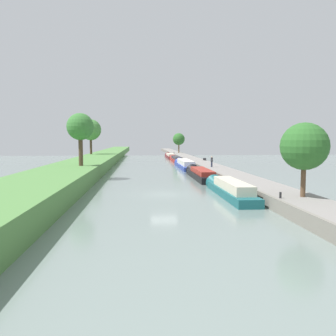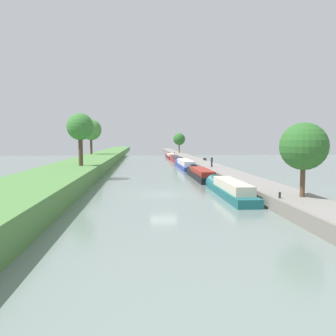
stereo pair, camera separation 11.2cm
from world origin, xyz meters
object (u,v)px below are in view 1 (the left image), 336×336
Objects in this scene: narrowboat_blue at (184,164)px; mooring_bollard_far at (174,153)px; narrowboat_maroon at (170,156)px; person_walking at (212,161)px; park_bench at (205,159)px; narrowboat_teal at (229,189)px; narrowboat_red at (176,159)px; narrowboat_black at (200,174)px; mooring_bollard_near at (280,195)px.

narrowboat_blue is 37.65× the size of mooring_bollard_far.
narrowboat_maroon is 44.44m from person_walking.
narrowboat_blue is 10.91m from person_walking.
mooring_bollard_far is at bearing 94.82° from park_bench.
narrowboat_teal reaches higher than narrowboat_red.
narrowboat_black is at bearing -92.05° from mooring_bollard_far.
narrowboat_maroon is at bearing 91.43° from mooring_bollard_near.
person_walking reaches higher than mooring_bollard_far.
narrowboat_blue is at bearing 105.49° from person_walking.
person_walking is 51.44m from mooring_bollard_far.
park_bench reaches higher than narrowboat_maroon.
park_bench is at bearing 82.79° from narrowboat_teal.
narrowboat_blue reaches higher than narrowboat_black.
narrowboat_teal is at bearing 104.44° from mooring_bollard_near.
mooring_bollard_far is 0.30× the size of park_bench.
narrowboat_maroon reaches higher than narrowboat_red.
park_bench is (2.91, 45.08, 0.12)m from mooring_bollard_near.
narrowboat_teal reaches higher than narrowboat_maroon.
mooring_bollard_far is (1.81, 7.08, 0.65)m from narrowboat_maroon.
narrowboat_teal is 38.11m from park_bench.
narrowboat_red is at bearing 91.81° from mooring_bollard_near.
mooring_bollard_far is (2.06, 57.72, 0.62)m from narrowboat_black.
mooring_bollard_near is at bearing -91.69° from person_walking.
person_walking reaches higher than narrowboat_teal.
mooring_bollard_far is 34.60m from park_bench.
mooring_bollard_near is (1.79, -56.46, 0.65)m from narrowboat_red.
narrowboat_red is at bearing 89.11° from narrowboat_blue.
mooring_bollard_near is 1.00× the size of mooring_bollard_far.
narrowboat_black is 8.45× the size of person_walking.
person_walking is at bearing -96.98° from park_bench.
narrowboat_red is at bearing -94.42° from mooring_bollard_far.
narrowboat_teal is at bearing -97.39° from person_walking.
park_bench is at bearing 52.62° from narrowboat_blue.
park_bench is at bearing -67.58° from narrowboat_red.
narrowboat_black is 0.88× the size of narrowboat_red.
narrowboat_red is 9.59× the size of person_walking.
narrowboat_maroon is 35.14× the size of mooring_bollard_far.
mooring_bollard_near is (1.81, -72.47, 0.65)m from narrowboat_maroon.
narrowboat_red is (0.28, 17.88, -0.10)m from narrowboat_blue.
narrowboat_blue is (-0.19, 31.30, 0.01)m from narrowboat_teal.
person_walking is 1.11× the size of park_bench.
park_bench is at bearing 86.31° from mooring_bollard_near.
person_walking is 28.15m from mooring_bollard_near.
mooring_bollard_near is at bearing -86.93° from narrowboat_blue.
narrowboat_black is 31.16× the size of mooring_bollard_far.
mooring_bollard_near reaches higher than narrowboat_black.
person_walking reaches higher than narrowboat_blue.
narrowboat_teal is 0.82× the size of narrowboat_red.
person_walking is (2.62, -28.33, 1.29)m from narrowboat_red.
narrowboat_red is (0.09, 49.18, -0.08)m from narrowboat_teal.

